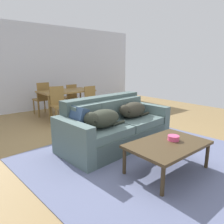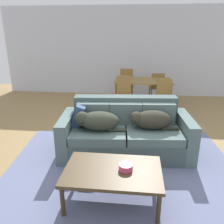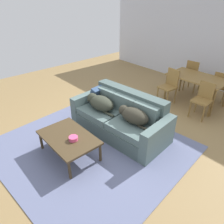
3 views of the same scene
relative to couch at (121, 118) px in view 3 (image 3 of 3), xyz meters
The scene contains 14 objects.
ground_plane 0.37m from the couch, 147.04° to the right, with size 10.00×10.00×0.00m, color olive.
back_partition 4.05m from the couch, 91.91° to the left, with size 8.00×0.12×2.70m, color silver.
area_rug 0.89m from the couch, 89.63° to the right, with size 3.42×3.23×0.01m, color slate.
couch is the anchor object (origin of this frame).
dog_on_left_cushion 0.57m from the couch, 154.44° to the right, with size 0.82×0.44×0.31m.
dog_on_right_cushion 0.49m from the couch, ahead, with size 0.79×0.40×0.30m.
throw_pillow_by_left_arm 0.84m from the couch, behind, with size 0.15×0.38×0.38m, color navy.
coffee_table 1.26m from the couch, 93.72° to the right, with size 1.14×0.74×0.43m.
bowl_on_coffee_table 1.25m from the couch, 86.85° to the right, with size 0.16×0.16×0.07m, color #EA4C7F.
dining_table 2.53m from the couch, 82.65° to the left, with size 1.47×0.86×0.75m.
dining_chair_near_left 1.98m from the couch, 94.84° to the left, with size 0.43×0.43×0.94m.
dining_chair_near_right 2.10m from the couch, 66.77° to the left, with size 0.43×0.43×0.88m.
dining_chair_far_left 3.12m from the couch, 92.73° to the left, with size 0.43×0.43×0.96m.
dining_chair_far_right 3.15m from the couch, 76.54° to the left, with size 0.44×0.44×0.85m.
Camera 3 is at (2.90, -2.64, 2.74)m, focal length 33.90 mm.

